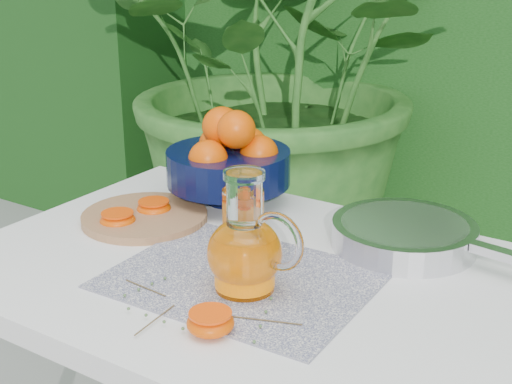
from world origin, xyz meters
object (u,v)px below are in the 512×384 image
Objects in this scene: white_table at (250,307)px; saute_pan at (406,234)px; juice_pitcher at (246,250)px; cutting_board at (145,217)px; fruit_bowl at (230,159)px.

white_table is 2.10× the size of saute_pan.
saute_pan is (0.20, 0.22, 0.11)m from white_table.
saute_pan is at bearing 63.31° from juice_pitcher.
cutting_board is (-0.29, 0.06, 0.09)m from white_table.
juice_pitcher is at bearing -116.69° from saute_pan.
fruit_bowl reaches higher than juice_pitcher.
juice_pitcher is (0.26, -0.32, -0.02)m from fruit_bowl.
white_table is 0.37m from fruit_bowl.
white_table is at bearing 119.81° from juice_pitcher.
saute_pan is at bearing -3.20° from fruit_bowl.
fruit_bowl is (-0.21, 0.24, 0.18)m from white_table.
juice_pitcher is at bearing -60.19° from white_table.
fruit_bowl is 0.41m from juice_pitcher.
white_table is 3.98× the size of cutting_board.
saute_pan is (0.15, 0.30, -0.05)m from juice_pitcher.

